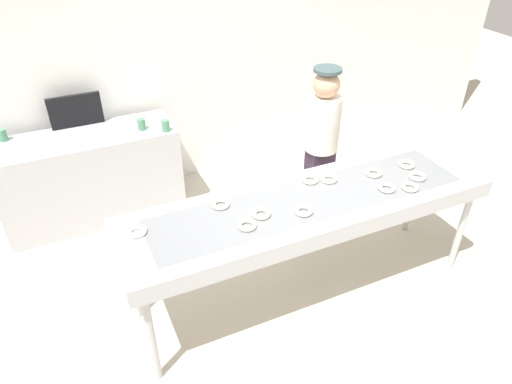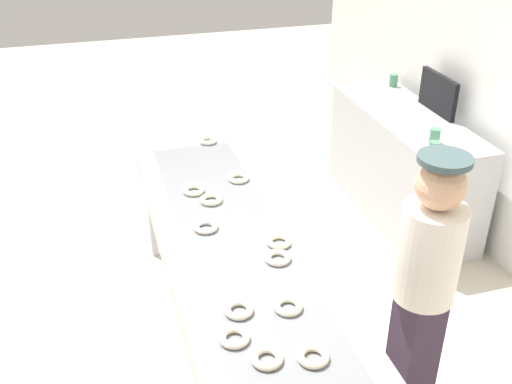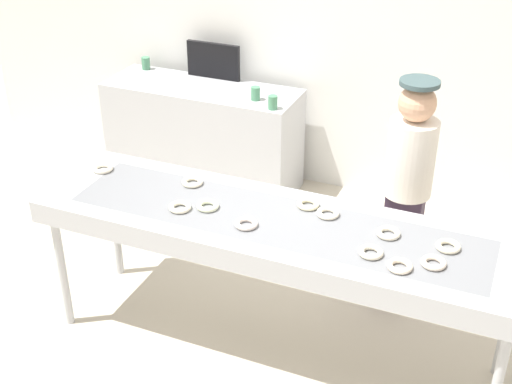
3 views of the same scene
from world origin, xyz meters
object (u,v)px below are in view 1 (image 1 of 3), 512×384
at_px(sugar_donut_0, 387,188).
at_px(sugar_donut_4, 374,173).
at_px(sugar_donut_3, 410,187).
at_px(sugar_donut_8, 221,204).
at_px(sugar_donut_7, 304,211).
at_px(menu_display, 76,111).
at_px(paper_cup_2, 3,135).
at_px(paper_cup_1, 166,126).
at_px(worker_baker, 321,142).
at_px(sugar_donut_6, 407,164).
at_px(sugar_donut_9, 417,176).
at_px(sugar_donut_5, 329,179).
at_px(paper_cup_0, 141,124).
at_px(prep_counter, 92,177).
at_px(fryer_conveyor, 309,207).
at_px(sugar_donut_10, 261,214).
at_px(sugar_donut_2, 137,231).
at_px(sugar_donut_11, 310,179).
at_px(sugar_donut_1, 247,225).

distance_m(sugar_donut_0, sugar_donut_4, 0.23).
relative_size(sugar_donut_3, sugar_donut_8, 1.00).
height_order(sugar_donut_7, menu_display, menu_display).
bearing_deg(sugar_donut_0, paper_cup_2, 140.86).
relative_size(sugar_donut_8, paper_cup_1, 1.20).
bearing_deg(sugar_donut_4, menu_display, 135.75).
relative_size(worker_baker, menu_display, 3.25).
bearing_deg(sugar_donut_6, sugar_donut_9, -103.53).
bearing_deg(sugar_donut_7, sugar_donut_8, 147.66).
xyz_separation_m(sugar_donut_5, paper_cup_1, (-0.93, 1.46, 0.01)).
relative_size(sugar_donut_7, paper_cup_0, 1.20).
bearing_deg(prep_counter, sugar_donut_0, -44.45).
height_order(prep_counter, menu_display, menu_display).
distance_m(sugar_donut_5, menu_display, 2.56).
xyz_separation_m(sugar_donut_3, worker_baker, (-0.17, 1.02, -0.06)).
distance_m(fryer_conveyor, sugar_donut_0, 0.62).
relative_size(sugar_donut_5, paper_cup_1, 1.20).
distance_m(sugar_donut_6, sugar_donut_9, 0.19).
distance_m(sugar_donut_7, sugar_donut_9, 1.06).
bearing_deg(sugar_donut_6, sugar_donut_10, -175.18).
bearing_deg(sugar_donut_6, sugar_donut_0, -149.55).
relative_size(sugar_donut_6, sugar_donut_8, 1.00).
relative_size(sugar_donut_6, sugar_donut_9, 1.00).
relative_size(sugar_donut_0, paper_cup_2, 1.20).
height_order(sugar_donut_2, sugar_donut_10, same).
xyz_separation_m(sugar_donut_4, sugar_donut_10, (-1.06, -0.12, 0.00)).
bearing_deg(sugar_donut_11, sugar_donut_5, -20.64).
xyz_separation_m(sugar_donut_1, sugar_donut_6, (1.54, 0.20, 0.00)).
height_order(sugar_donut_0, worker_baker, worker_baker).
bearing_deg(sugar_donut_5, sugar_donut_9, -21.81).
height_order(sugar_donut_10, prep_counter, sugar_donut_10).
relative_size(sugar_donut_0, menu_display, 0.27).
xyz_separation_m(sugar_donut_0, sugar_donut_7, (-0.73, 0.00, 0.00)).
height_order(sugar_donut_9, menu_display, menu_display).
height_order(sugar_donut_2, paper_cup_2, paper_cup_2).
distance_m(sugar_donut_7, paper_cup_1, 1.83).
height_order(fryer_conveyor, sugar_donut_10, sugar_donut_10).
relative_size(sugar_donut_1, paper_cup_0, 1.20).
bearing_deg(sugar_donut_1, sugar_donut_9, 0.39).
height_order(sugar_donut_5, paper_cup_2, paper_cup_2).
xyz_separation_m(sugar_donut_1, worker_baker, (1.17, 0.94, -0.06)).
bearing_deg(menu_display, paper_cup_2, -176.88).
height_order(sugar_donut_11, paper_cup_0, paper_cup_0).
xyz_separation_m(sugar_donut_0, paper_cup_1, (-1.27, 1.76, 0.01)).
height_order(sugar_donut_8, paper_cup_0, paper_cup_0).
bearing_deg(sugar_donut_10, paper_cup_0, 104.00).
bearing_deg(worker_baker, sugar_donut_2, 12.82).
bearing_deg(prep_counter, sugar_donut_10, -62.11).
xyz_separation_m(sugar_donut_2, paper_cup_2, (-0.82, 1.92, 0.01)).
relative_size(sugar_donut_1, prep_counter, 0.08).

